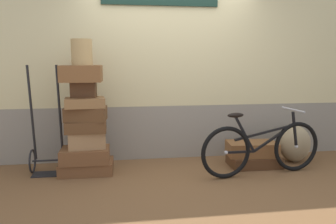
% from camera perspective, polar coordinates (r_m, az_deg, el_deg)
% --- Properties ---
extents(ground, '(9.74, 5.20, 0.06)m').
position_cam_1_polar(ground, '(4.49, 1.97, -10.90)').
color(ground, brown).
extents(station_building, '(7.74, 0.74, 2.74)m').
position_cam_1_polar(station_building, '(5.06, 0.40, 7.57)').
color(station_building, gray).
rests_on(station_building, ground).
extents(suitcase_0, '(0.71, 0.47, 0.16)m').
position_cam_1_polar(suitcase_0, '(4.64, -13.68, -9.06)').
color(suitcase_0, brown).
rests_on(suitcase_0, ground).
extents(suitcase_1, '(0.62, 0.43, 0.18)m').
position_cam_1_polar(suitcase_1, '(4.56, -13.90, -7.12)').
color(suitcase_1, brown).
rests_on(suitcase_1, suitcase_0).
extents(suitcase_2, '(0.49, 0.34, 0.22)m').
position_cam_1_polar(suitcase_2, '(4.53, -13.63, -4.61)').
color(suitcase_2, '#9E754C').
rests_on(suitcase_2, suitcase_1).
extents(suitcase_3, '(0.52, 0.34, 0.15)m').
position_cam_1_polar(suitcase_3, '(4.48, -13.79, -2.40)').
color(suitcase_3, brown).
rests_on(suitcase_3, suitcase_2).
extents(suitcase_4, '(0.54, 0.39, 0.18)m').
position_cam_1_polar(suitcase_4, '(4.47, -13.83, -0.30)').
color(suitcase_4, brown).
rests_on(suitcase_4, suitcase_3).
extents(suitcase_5, '(0.52, 0.37, 0.12)m').
position_cam_1_polar(suitcase_5, '(4.41, -13.96, 1.57)').
color(suitcase_5, olive).
rests_on(suitcase_5, suitcase_4).
extents(suitcase_6, '(0.33, 0.21, 0.20)m').
position_cam_1_polar(suitcase_6, '(4.43, -14.19, 3.73)').
color(suitcase_6, '#4C2D19').
rests_on(suitcase_6, suitcase_5).
extents(suitcase_7, '(0.52, 0.37, 0.21)m').
position_cam_1_polar(suitcase_7, '(4.38, -14.57, 6.35)').
color(suitcase_7, brown).
rests_on(suitcase_7, suitcase_6).
extents(suitcase_8, '(0.70, 0.46, 0.15)m').
position_cam_1_polar(suitcase_8, '(4.95, 14.42, -8.03)').
color(suitcase_8, '#4C2D19').
rests_on(suitcase_8, ground).
extents(suitcase_9, '(0.72, 0.44, 0.19)m').
position_cam_1_polar(suitcase_9, '(4.90, 14.08, -6.09)').
color(suitcase_9, brown).
rests_on(suitcase_9, suitcase_8).
extents(wicker_basket, '(0.26, 0.26, 0.32)m').
position_cam_1_polar(wicker_basket, '(4.40, -14.48, 9.84)').
color(wicker_basket, tan).
rests_on(wicker_basket, suitcase_7).
extents(luggage_trolley, '(0.44, 0.38, 1.43)m').
position_cam_1_polar(luggage_trolley, '(4.73, -19.82, -6.02)').
color(luggage_trolley, black).
rests_on(luggage_trolley, ground).
extents(burlap_sack, '(0.45, 0.38, 0.54)m').
position_cam_1_polar(burlap_sack, '(5.28, 20.78, -5.08)').
color(burlap_sack, '#9E8966').
rests_on(burlap_sack, ground).
extents(bicycle, '(1.70, 0.46, 0.85)m').
position_cam_1_polar(bicycle, '(4.54, 15.72, -5.91)').
color(bicycle, black).
rests_on(bicycle, ground).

